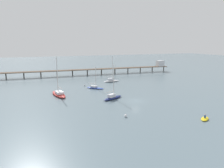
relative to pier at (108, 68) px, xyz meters
The scene contains 9 objects.
ground_plane 51.15m from the pier, 101.88° to the right, with size 400.00×400.00×0.00m, color slate.
pier is the anchor object (origin of this frame).
sailboat_navy 48.47m from the pier, 108.98° to the right, with size 7.17×4.68×9.82m.
sailboat_blue 34.94m from the pier, 117.98° to the right, with size 5.70×5.85×7.76m.
sailboat_white 22.19m from the pier, 106.71° to the right, with size 6.62×2.10×10.50m.
sailboat_red 46.51m from the pier, 129.21° to the right, with size 4.19×10.07×11.61m.
dinghy_yellow 68.01m from the pier, 93.26° to the right, with size 3.32×2.87×1.14m.
mooring_buoy_outer 31.24m from the pier, 126.50° to the right, with size 0.56×0.56×0.56m, color silver.
mooring_buoy_near 63.26m from the pier, 107.16° to the right, with size 0.64×0.64×0.64m, color silver.
Camera 1 is at (-26.79, -49.06, 15.84)m, focal length 33.54 mm.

